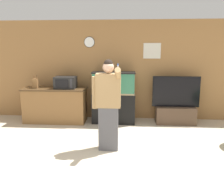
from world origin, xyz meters
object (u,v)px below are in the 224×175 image
counter_island (55,105)px  tv_on_stand (175,110)px  aquarium_on_stand (114,97)px  knife_block (35,83)px  person_standing (108,104)px  microwave (66,82)px

counter_island → tv_on_stand: tv_on_stand is taller
aquarium_on_stand → knife_block: bearing=-177.7°
knife_block → person_standing: bearing=-36.2°
microwave → aquarium_on_stand: bearing=1.8°
counter_island → tv_on_stand: (3.06, 0.09, -0.09)m
counter_island → person_standing: bearing=-44.6°
microwave → person_standing: 1.92m
knife_block → microwave: bearing=3.2°
microwave → knife_block: 0.77m
microwave → aquarium_on_stand: (1.21, 0.04, -0.38)m
aquarium_on_stand → tv_on_stand: bearing=1.0°
tv_on_stand → person_standing: bearing=-135.2°
tv_on_stand → knife_block: bearing=-178.2°
counter_island → tv_on_stand: bearing=1.7°
aquarium_on_stand → person_standing: size_ratio=0.77×
knife_block → aquarium_on_stand: size_ratio=0.26×
knife_block → aquarium_on_stand: 2.02m
knife_block → person_standing: 2.45m
counter_island → person_standing: 2.13m
counter_island → knife_block: bearing=-177.7°
tv_on_stand → microwave: bearing=-178.6°
knife_block → tv_on_stand: bearing=1.8°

